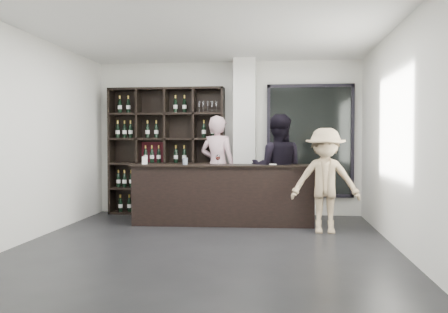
# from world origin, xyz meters

# --- Properties ---
(floor) EXTENTS (5.00, 5.50, 0.01)m
(floor) POSITION_xyz_m (0.00, 0.00, -0.01)
(floor) COLOR black
(floor) RESTS_ON ground
(wine_shelf) EXTENTS (2.20, 0.35, 2.40)m
(wine_shelf) POSITION_xyz_m (-1.15, 2.57, 1.20)
(wine_shelf) COLOR black
(wine_shelf) RESTS_ON floor
(structural_column) EXTENTS (0.40, 0.40, 2.90)m
(structural_column) POSITION_xyz_m (0.35, 2.47, 1.45)
(structural_column) COLOR silver
(structural_column) RESTS_ON floor
(glass_panel) EXTENTS (1.60, 0.08, 2.10)m
(glass_panel) POSITION_xyz_m (1.55, 2.69, 1.40)
(glass_panel) COLOR black
(glass_panel) RESTS_ON floor
(tasting_counter) EXTENTS (3.05, 0.64, 1.00)m
(tasting_counter) POSITION_xyz_m (0.05, 1.58, 0.50)
(tasting_counter) COLOR black
(tasting_counter) RESTS_ON floor
(taster_pink) EXTENTS (0.78, 0.63, 1.86)m
(taster_pink) POSITION_xyz_m (-0.15, 2.40, 0.93)
(taster_pink) COLOR beige
(taster_pink) RESTS_ON floor
(taster_black) EXTENTS (0.92, 0.73, 1.85)m
(taster_black) POSITION_xyz_m (0.95, 1.85, 0.92)
(taster_black) COLOR black
(taster_black) RESTS_ON floor
(customer) EXTENTS (1.05, 0.62, 1.59)m
(customer) POSITION_xyz_m (1.67, 1.05, 0.80)
(customer) COLOR #988160
(customer) RESTS_ON floor
(wine_glass) EXTENTS (0.10, 0.10, 0.19)m
(wine_glass) POSITION_xyz_m (-0.03, 1.50, 1.10)
(wine_glass) COLOR white
(wine_glass) RESTS_ON tasting_counter
(spit_cup) EXTENTS (0.11, 0.11, 0.11)m
(spit_cup) POSITION_xyz_m (-0.59, 1.56, 1.06)
(spit_cup) COLOR silver
(spit_cup) RESTS_ON tasting_counter
(napkin_stack) EXTENTS (0.14, 0.14, 0.02)m
(napkin_stack) POSITION_xyz_m (0.87, 1.62, 1.01)
(napkin_stack) COLOR white
(napkin_stack) RESTS_ON tasting_counter
(card_stand) EXTENTS (0.10, 0.08, 0.13)m
(card_stand) POSITION_xyz_m (-1.29, 1.55, 1.07)
(card_stand) COLOR white
(card_stand) RESTS_ON tasting_counter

